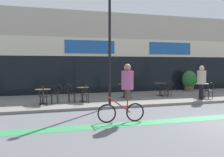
{
  "coord_description": "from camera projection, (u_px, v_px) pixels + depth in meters",
  "views": [
    {
      "loc": [
        -6.78,
        -6.63,
        2.05
      ],
      "look_at": [
        -2.46,
        6.83,
        1.24
      ],
      "focal_mm": 42.0,
      "sensor_mm": 36.0,
      "label": 1
    }
  ],
  "objects": [
    {
      "name": "sidewalk_slab",
      "position": [
        150.0,
        97.0,
        15.38
      ],
      "size": [
        40.0,
        5.5,
        0.12
      ],
      "primitive_type": "cube",
      "color": "slate",
      "rests_on": "ground"
    },
    {
      "name": "storefront_facade",
      "position": [
        122.0,
        55.0,
        19.71
      ],
      "size": [
        40.0,
        4.06,
        5.43
      ],
      "color": "#B2A899",
      "rests_on": "ground"
    },
    {
      "name": "bike_lane_stripe",
      "position": [
        216.0,
        117.0,
        9.93
      ],
      "size": [
        36.0,
        0.7,
        0.01
      ],
      "primitive_type": "cube",
      "color": "#2D844C",
      "rests_on": "ground"
    },
    {
      "name": "bistro_table_1",
      "position": [
        43.0,
        93.0,
        12.47
      ],
      "size": [
        0.74,
        0.74,
        0.71
      ],
      "color": "black",
      "rests_on": "sidewalk_slab"
    },
    {
      "name": "bistro_table_2",
      "position": [
        83.0,
        91.0,
        13.23
      ],
      "size": [
        0.62,
        0.62,
        0.73
      ],
      "color": "black",
      "rests_on": "sidewalk_slab"
    },
    {
      "name": "bistro_table_3",
      "position": [
        124.0,
        88.0,
        14.8
      ],
      "size": [
        0.72,
        0.72,
        0.78
      ],
      "color": "black",
      "rests_on": "sidewalk_slab"
    },
    {
      "name": "bistro_table_4",
      "position": [
        160.0,
        86.0,
        15.67
      ],
      "size": [
        0.73,
        0.73,
        0.77
      ],
      "color": "black",
      "rests_on": "sidewalk_slab"
    },
    {
      "name": "bistro_table_5",
      "position": [
        203.0,
        87.0,
        14.98
      ],
      "size": [
        0.75,
        0.75,
        0.78
      ],
      "color": "black",
      "rests_on": "sidewalk_slab"
    },
    {
      "name": "cafe_chair_1_near",
      "position": [
        43.0,
        95.0,
        11.87
      ],
      "size": [
        0.45,
        0.6,
        0.9
      ],
      "rotation": [
        0.0,
        0.0,
        1.43
      ],
      "color": "black",
      "rests_on": "sidewalk_slab"
    },
    {
      "name": "cafe_chair_1_side",
      "position": [
        56.0,
        93.0,
        12.66
      ],
      "size": [
        0.58,
        0.42,
        0.9
      ],
      "rotation": [
        0.0,
        0.0,
        3.19
      ],
      "color": "black",
      "rests_on": "sidewalk_slab"
    },
    {
      "name": "cafe_chair_2_near",
      "position": [
        85.0,
        93.0,
        12.64
      ],
      "size": [
        0.43,
        0.59,
        0.9
      ],
      "rotation": [
        0.0,
        0.0,
        1.66
      ],
      "color": "black",
      "rests_on": "sidewalk_slab"
    },
    {
      "name": "cafe_chair_2_side",
      "position": [
        70.0,
        92.0,
        13.04
      ],
      "size": [
        0.57,
        0.4,
        0.9
      ],
      "rotation": [
        0.0,
        0.0,
        -0.0
      ],
      "color": "black",
      "rests_on": "sidewalk_slab"
    },
    {
      "name": "cafe_chair_3_near",
      "position": [
        128.0,
        89.0,
        14.2
      ],
      "size": [
        0.42,
        0.58,
        0.9
      ],
      "rotation": [
        0.0,
        0.0,
        1.62
      ],
      "color": "black",
      "rests_on": "sidewalk_slab"
    },
    {
      "name": "cafe_chair_4_near",
      "position": [
        165.0,
        88.0,
        15.07
      ],
      "size": [
        0.45,
        0.6,
        0.9
      ],
      "rotation": [
        0.0,
        0.0,
        1.43
      ],
      "color": "black",
      "rests_on": "sidewalk_slab"
    },
    {
      "name": "cafe_chair_4_side",
      "position": [
        169.0,
        87.0,
        15.87
      ],
      "size": [
        0.59,
        0.44,
        0.9
      ],
      "rotation": [
        0.0,
        0.0,
        3.26
      ],
      "color": "black",
      "rests_on": "sidewalk_slab"
    },
    {
      "name": "cafe_chair_5_near",
      "position": [
        210.0,
        89.0,
        14.39
      ],
      "size": [
        0.4,
        0.57,
        0.9
      ],
      "rotation": [
        0.0,
        0.0,
        1.57
      ],
      "color": "black",
      "rests_on": "sidewalk_slab"
    },
    {
      "name": "planter_pot",
      "position": [
        189.0,
        80.0,
        18.5
      ],
      "size": [
        1.01,
        1.01,
        1.42
      ],
      "color": "brown",
      "rests_on": "sidewalk_slab"
    },
    {
      "name": "lamp_post",
      "position": [
        110.0,
        40.0,
        12.08
      ],
      "size": [
        0.26,
        0.26,
        5.23
      ],
      "color": "black",
      "rests_on": "sidewalk_slab"
    },
    {
      "name": "cyclist_0",
      "position": [
        126.0,
        88.0,
        9.11
      ],
      "size": [
        1.68,
        0.53,
        2.03
      ],
      "rotation": [
        0.0,
        0.0,
        3.06
      ],
      "color": "black",
      "rests_on": "ground"
    },
    {
      "name": "pedestrian_near_end",
      "position": [
        202.0,
        79.0,
        14.05
      ],
      "size": [
        0.51,
        0.51,
        1.81
      ],
      "rotation": [
        0.0,
        0.0,
        -0.09
      ],
      "color": "black",
      "rests_on": "sidewalk_slab"
    }
  ]
}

